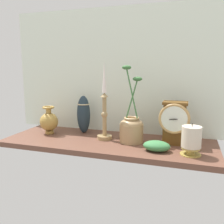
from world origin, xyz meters
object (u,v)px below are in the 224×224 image
candlestick_tall_left (104,112)px  brass_vase_bulbous (49,121)px  mantel_clock (174,122)px  pillar_candle_front (191,140)px  brass_vase_jar (131,128)px  tall_ceramic_vase (84,114)px

candlestick_tall_left → brass_vase_bulbous: candlestick_tall_left is taller
mantel_clock → pillar_candle_front: mantel_clock is taller
candlestick_tall_left → brass_vase_bulbous: (-31.31, 0.62, -6.74)cm
mantel_clock → brass_vase_jar: size_ratio=0.55×
brass_vase_bulbous → brass_vase_jar: (44.79, -1.10, 0.22)cm
brass_vase_bulbous → mantel_clock: bearing=1.5°
mantel_clock → candlestick_tall_left: (-32.65, -2.31, 3.12)cm
mantel_clock → pillar_candle_front: 14.89cm
candlestick_tall_left → brass_vase_jar: 14.98cm
tall_ceramic_vase → brass_vase_bulbous: bearing=-156.8°
pillar_candle_front → brass_vase_bulbous: bearing=171.6°
mantel_clock → tall_ceramic_vase: size_ratio=0.98×
candlestick_tall_left → tall_ceramic_vase: candlestick_tall_left is taller
brass_vase_bulbous → pillar_candle_front: size_ratio=1.13×
mantel_clock → brass_vase_jar: brass_vase_jar is taller
mantel_clock → candlestick_tall_left: size_ratio=0.52×
brass_vase_bulbous → pillar_candle_front: (71.41, -10.56, -0.43)cm
brass_vase_jar → mantel_clock: bearing=8.3°
pillar_candle_front → tall_ceramic_vase: size_ratio=0.64×
candlestick_tall_left → tall_ceramic_vase: (-14.58, 7.80, -3.31)cm
mantel_clock → tall_ceramic_vase: tall_ceramic_vase is taller
pillar_candle_front → tall_ceramic_vase: 57.61cm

